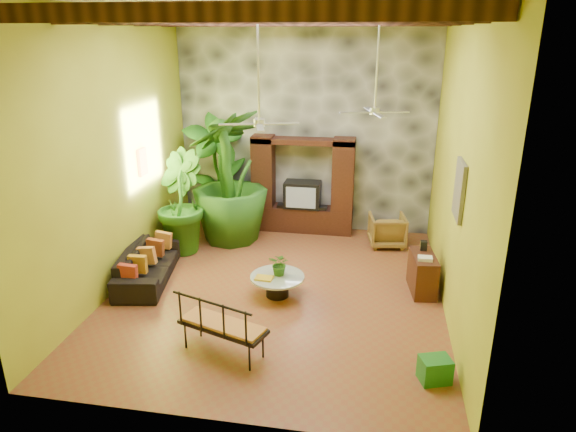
% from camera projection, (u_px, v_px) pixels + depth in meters
% --- Properties ---
extents(ground, '(7.00, 7.00, 0.00)m').
position_uv_depth(ground, '(278.00, 290.00, 9.64)').
color(ground, brown).
rests_on(ground, ground).
extents(ceiling, '(6.00, 7.00, 0.02)m').
position_uv_depth(ceiling, '(275.00, 2.00, 7.94)').
color(ceiling, silver).
rests_on(ceiling, back_wall).
extents(back_wall, '(6.00, 0.02, 5.00)m').
position_uv_depth(back_wall, '(305.00, 125.00, 12.03)').
color(back_wall, '#A19C24').
rests_on(back_wall, ground).
extents(left_wall, '(0.02, 7.00, 5.00)m').
position_uv_depth(left_wall, '(114.00, 153.00, 9.28)').
color(left_wall, '#A19C24').
rests_on(left_wall, ground).
extents(right_wall, '(0.02, 7.00, 5.00)m').
position_uv_depth(right_wall, '(458.00, 168.00, 8.30)').
color(right_wall, '#A19C24').
rests_on(right_wall, ground).
extents(stone_accent_wall, '(5.98, 0.10, 4.98)m').
position_uv_depth(stone_accent_wall, '(305.00, 126.00, 11.98)').
color(stone_accent_wall, '#323439').
rests_on(stone_accent_wall, ground).
extents(ceiling_beams, '(5.95, 5.36, 0.22)m').
position_uv_depth(ceiling_beams, '(276.00, 18.00, 8.01)').
color(ceiling_beams, '#3D1F13').
rests_on(ceiling_beams, ceiling).
extents(entertainment_center, '(2.40, 0.55, 2.30)m').
position_uv_depth(entertainment_center, '(303.00, 192.00, 12.21)').
color(entertainment_center, black).
rests_on(entertainment_center, ground).
extents(ceiling_fan_front, '(1.28, 1.28, 1.86)m').
position_uv_depth(ceiling_fan_front, '(259.00, 110.00, 8.14)').
color(ceiling_fan_front, silver).
rests_on(ceiling_fan_front, ceiling).
extents(ceiling_fan_back, '(1.28, 1.28, 1.86)m').
position_uv_depth(ceiling_fan_back, '(375.00, 100.00, 9.33)').
color(ceiling_fan_back, silver).
rests_on(ceiling_fan_back, ceiling).
extents(wall_art_mask, '(0.06, 0.32, 0.55)m').
position_uv_depth(wall_art_mask, '(142.00, 162.00, 10.33)').
color(wall_art_mask, '#BF8616').
rests_on(wall_art_mask, left_wall).
extents(wall_art_painting, '(0.06, 0.70, 0.90)m').
position_uv_depth(wall_art_painting, '(459.00, 190.00, 7.82)').
color(wall_art_painting, '#245384').
rests_on(wall_art_painting, right_wall).
extents(sofa, '(1.21, 2.29, 0.63)m').
position_uv_depth(sofa, '(148.00, 264.00, 9.97)').
color(sofa, black).
rests_on(sofa, ground).
extents(wicker_armchair, '(0.89, 0.91, 0.72)m').
position_uv_depth(wicker_armchair, '(387.00, 230.00, 11.54)').
color(wicker_armchair, olive).
rests_on(wicker_armchair, ground).
extents(tall_plant_a, '(1.79, 1.63, 2.82)m').
position_uv_depth(tall_plant_a, '(217.00, 172.00, 12.30)').
color(tall_plant_a, '#22651A').
rests_on(tall_plant_a, ground).
extents(tall_plant_b, '(1.51, 1.57, 2.22)m').
position_uv_depth(tall_plant_b, '(179.00, 202.00, 11.06)').
color(tall_plant_b, '#25631A').
rests_on(tall_plant_b, ground).
extents(tall_plant_c, '(2.29, 2.29, 3.03)m').
position_uv_depth(tall_plant_c, '(229.00, 177.00, 11.48)').
color(tall_plant_c, '#245817').
rests_on(tall_plant_c, ground).
extents(coffee_table, '(0.99, 0.99, 0.40)m').
position_uv_depth(coffee_table, '(277.00, 283.00, 9.35)').
color(coffee_table, black).
rests_on(coffee_table, ground).
extents(centerpiece_plant, '(0.45, 0.42, 0.43)m').
position_uv_depth(centerpiece_plant, '(280.00, 264.00, 9.28)').
color(centerpiece_plant, '#275A17').
rests_on(centerpiece_plant, coffee_table).
extents(yellow_tray, '(0.33, 0.24, 0.03)m').
position_uv_depth(yellow_tray, '(264.00, 278.00, 9.18)').
color(yellow_tray, yellow).
rests_on(yellow_tray, coffee_table).
extents(iron_bench, '(1.44, 0.93, 0.57)m').
position_uv_depth(iron_bench, '(221.00, 324.00, 7.51)').
color(iron_bench, black).
rests_on(iron_bench, ground).
extents(side_console, '(0.51, 0.95, 0.72)m').
position_uv_depth(side_console, '(422.00, 273.00, 9.49)').
color(side_console, '#321A10').
rests_on(side_console, ground).
extents(green_bin, '(0.49, 0.42, 0.36)m').
position_uv_depth(green_bin, '(435.00, 370.00, 7.08)').
color(green_bin, '#207921').
rests_on(green_bin, ground).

